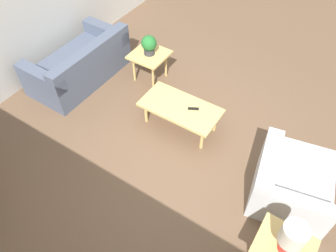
{
  "coord_description": "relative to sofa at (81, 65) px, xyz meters",
  "views": [
    {
      "loc": [
        -1.45,
        2.51,
        3.8
      ],
      "look_at": [
        0.12,
        0.07,
        0.55
      ],
      "focal_mm": 35.0,
      "sensor_mm": 36.0,
      "label": 1
    }
  ],
  "objects": [
    {
      "name": "ground_plane",
      "position": [
        -2.29,
        0.49,
        -0.29
      ],
      "size": [
        14.0,
        14.0,
        0.0
      ],
      "primitive_type": "plane",
      "color": "brown"
    },
    {
      "name": "wall_right",
      "position": [
        0.77,
        0.49,
        1.06
      ],
      "size": [
        0.12,
        7.2,
        2.7
      ],
      "color": "silver",
      "rests_on": "ground_plane"
    },
    {
      "name": "sofa",
      "position": [
        0.0,
        0.0,
        0.0
      ],
      "size": [
        0.93,
        1.76,
        0.76
      ],
      "rotation": [
        0.0,
        0.0,
        1.56
      ],
      "color": "#4C566B",
      "rests_on": "ground_plane"
    },
    {
      "name": "armchair",
      "position": [
        -3.83,
        0.36,
        -0.01
      ],
      "size": [
        1.08,
        1.1,
        0.7
      ],
      "rotation": [
        0.0,
        0.0,
        -1.37
      ],
      "color": "silver",
      "rests_on": "ground_plane"
    },
    {
      "name": "coffee_table",
      "position": [
        -2.05,
        0.04,
        0.08
      ],
      "size": [
        1.18,
        0.61,
        0.41
      ],
      "color": "tan",
      "rests_on": "ground_plane"
    },
    {
      "name": "side_table_plant",
      "position": [
        -1.01,
        -0.66,
        0.16
      ],
      "size": [
        0.59,
        0.59,
        0.52
      ],
      "color": "tan",
      "rests_on": "ground_plane"
    },
    {
      "name": "side_table_lamp",
      "position": [
        -4.04,
        1.3,
        0.16
      ],
      "size": [
        0.59,
        0.59,
        0.52
      ],
      "color": "tan",
      "rests_on": "ground_plane"
    },
    {
      "name": "potted_plant",
      "position": [
        -1.01,
        -0.66,
        0.41
      ],
      "size": [
        0.25,
        0.25,
        0.34
      ],
      "color": "#333338",
      "rests_on": "side_table_plant"
    },
    {
      "name": "table_lamp",
      "position": [
        -4.04,
        1.3,
        0.51
      ],
      "size": [
        0.25,
        0.25,
        0.46
      ],
      "color": "red",
      "rests_on": "side_table_lamp"
    },
    {
      "name": "remote_control",
      "position": [
        -2.23,
        -0.02,
        0.13
      ],
      "size": [
        0.16,
        0.11,
        0.02
      ],
      "color": "black",
      "rests_on": "coffee_table"
    }
  ]
}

